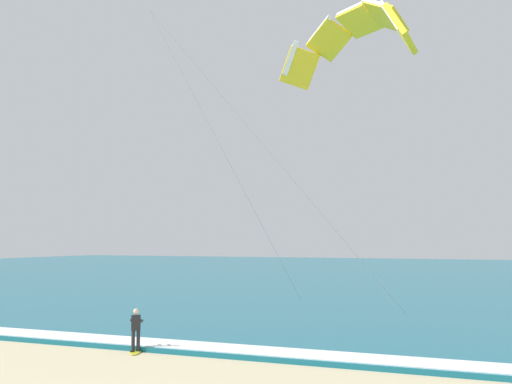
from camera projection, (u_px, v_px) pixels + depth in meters
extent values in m
cube|color=#146075|center=(448.00, 274.00, 77.42)|extent=(200.00, 120.00, 0.20)
cube|color=white|center=(277.00, 352.00, 23.29)|extent=(200.00, 1.78, 0.04)
ellipsoid|color=yellow|center=(136.00, 352.00, 24.38)|extent=(1.04, 1.45, 0.05)
cube|color=black|center=(139.00, 350.00, 24.59)|extent=(0.17, 0.13, 0.04)
cube|color=black|center=(132.00, 351.00, 24.18)|extent=(0.17, 0.13, 0.04)
cylinder|color=#232328|center=(133.00, 341.00, 24.40)|extent=(0.14, 0.14, 0.84)
cylinder|color=#232328|center=(138.00, 341.00, 24.42)|extent=(0.14, 0.14, 0.84)
cube|color=#232328|center=(136.00, 323.00, 24.47)|extent=(0.39, 0.33, 0.60)
sphere|color=beige|center=(136.00, 311.00, 24.50)|extent=(0.22, 0.22, 0.22)
cylinder|color=#232328|center=(132.00, 321.00, 24.61)|extent=(0.31, 0.49, 0.22)
cylinder|color=#232328|center=(141.00, 321.00, 24.64)|extent=(0.31, 0.49, 0.22)
cylinder|color=black|center=(137.00, 320.00, 24.85)|extent=(0.50, 0.29, 0.04)
cube|color=#3F3F42|center=(136.00, 328.00, 24.57)|extent=(0.14, 0.13, 0.10)
cube|color=yellow|center=(400.00, 29.00, 28.04)|extent=(1.42, 2.25, 2.30)
cube|color=white|center=(390.00, 16.00, 27.75)|extent=(1.12, 0.89, 1.76)
cube|color=yellow|center=(386.00, 16.00, 29.93)|extent=(2.14, 2.49, 1.92)
cube|color=white|center=(376.00, 4.00, 29.64)|extent=(1.61, 1.24, 1.16)
cube|color=yellow|center=(360.00, 21.00, 31.91)|extent=(2.57, 2.45, 1.09)
cube|color=white|center=(351.00, 10.00, 31.62)|extent=(1.79, 1.37, 0.30)
cube|color=yellow|center=(329.00, 40.00, 33.53)|extent=(2.64, 2.15, 1.92)
cube|color=white|center=(320.00, 30.00, 33.24)|extent=(1.61, 1.25, 1.16)
cube|color=yellow|center=(300.00, 68.00, 34.43)|extent=(2.44, 1.66, 2.30)
cube|color=white|center=(291.00, 58.00, 34.14)|extent=(1.19, 0.91, 1.76)
cylinder|color=#B2B2B7|center=(280.00, 165.00, 26.38)|extent=(9.11, 6.46, 12.64)
cylinder|color=#B2B2B7|center=(235.00, 173.00, 29.57)|extent=(2.85, 10.76, 12.64)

